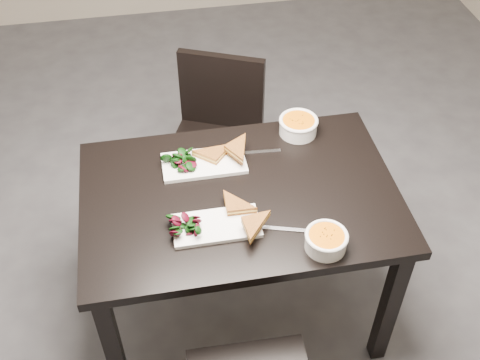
{
  "coord_description": "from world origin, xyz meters",
  "views": [
    {
      "loc": [
        -0.11,
        -1.91,
        2.34
      ],
      "look_at": [
        0.17,
        -0.37,
        0.82
      ],
      "focal_mm": 44.26,
      "sensor_mm": 36.0,
      "label": 1
    }
  ],
  "objects_px": {
    "chair_far": "(217,131)",
    "soup_bowl_near": "(326,240)",
    "plate_far": "(204,163)",
    "table": "(240,211)",
    "soup_bowl_far": "(298,125)",
    "plate_near": "(216,226)"
  },
  "relations": [
    {
      "from": "chair_far",
      "to": "plate_far",
      "type": "height_order",
      "value": "chair_far"
    },
    {
      "from": "table",
      "to": "soup_bowl_far",
      "type": "relative_size",
      "value": 7.33
    },
    {
      "from": "chair_far",
      "to": "plate_far",
      "type": "bearing_deg",
      "value": -79.88
    },
    {
      "from": "plate_near",
      "to": "soup_bowl_near",
      "type": "relative_size",
      "value": 2.08
    },
    {
      "from": "plate_near",
      "to": "plate_far",
      "type": "height_order",
      "value": "same"
    },
    {
      "from": "table",
      "to": "soup_bowl_near",
      "type": "bearing_deg",
      "value": -51.86
    },
    {
      "from": "table",
      "to": "plate_near",
      "type": "bearing_deg",
      "value": -126.61
    },
    {
      "from": "table",
      "to": "plate_far",
      "type": "relative_size",
      "value": 3.64
    },
    {
      "from": "chair_far",
      "to": "soup_bowl_near",
      "type": "height_order",
      "value": "chair_far"
    },
    {
      "from": "soup_bowl_near",
      "to": "plate_far",
      "type": "height_order",
      "value": "soup_bowl_near"
    },
    {
      "from": "table",
      "to": "chair_far",
      "type": "relative_size",
      "value": 1.41
    },
    {
      "from": "chair_far",
      "to": "plate_near",
      "type": "bearing_deg",
      "value": -74.86
    },
    {
      "from": "table",
      "to": "plate_far",
      "type": "height_order",
      "value": "plate_far"
    },
    {
      "from": "plate_near",
      "to": "soup_bowl_far",
      "type": "distance_m",
      "value": 0.62
    },
    {
      "from": "soup_bowl_near",
      "to": "plate_far",
      "type": "relative_size",
      "value": 0.45
    },
    {
      "from": "plate_near",
      "to": "table",
      "type": "bearing_deg",
      "value": 53.39
    },
    {
      "from": "chair_far",
      "to": "soup_bowl_near",
      "type": "distance_m",
      "value": 1.08
    },
    {
      "from": "table",
      "to": "soup_bowl_near",
      "type": "xyz_separation_m",
      "value": [
        0.24,
        -0.31,
        0.14
      ]
    },
    {
      "from": "plate_near",
      "to": "soup_bowl_far",
      "type": "height_order",
      "value": "soup_bowl_far"
    },
    {
      "from": "soup_bowl_near",
      "to": "soup_bowl_far",
      "type": "height_order",
      "value": "soup_bowl_far"
    },
    {
      "from": "table",
      "to": "soup_bowl_near",
      "type": "height_order",
      "value": "soup_bowl_near"
    },
    {
      "from": "plate_near",
      "to": "soup_bowl_near",
      "type": "bearing_deg",
      "value": -23.73
    }
  ]
}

